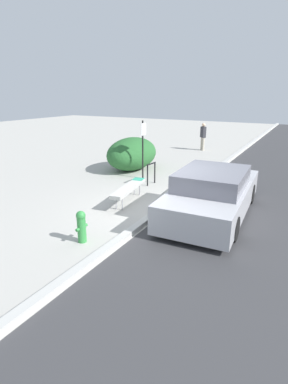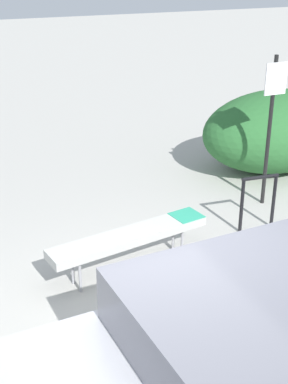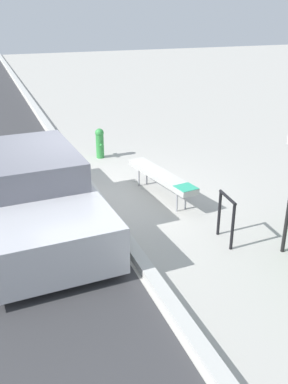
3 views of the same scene
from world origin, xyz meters
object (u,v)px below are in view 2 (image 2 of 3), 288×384
at_px(parked_car_near, 281,356).
at_px(sign_post, 271,118).
at_px(bench, 130,237).
at_px(bike_rack, 258,197).

bearing_deg(parked_car_near, sign_post, 53.44).
xyz_separation_m(bench, sign_post, (2.64, 0.96, 0.93)).
bearing_deg(parked_car_near, bench, 92.89).
xyz_separation_m(bike_rack, sign_post, (0.61, 0.69, 0.88)).
bearing_deg(bike_rack, bench, -172.44).
xyz_separation_m(sign_post, parked_car_near, (-2.38, -3.57, -0.76)).
xyz_separation_m(bike_rack, parked_car_near, (-1.78, -2.88, 0.12)).
distance_m(bike_rack, parked_car_near, 3.38).
distance_m(bike_rack, sign_post, 1.27).
distance_m(bench, bike_rack, 2.06).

